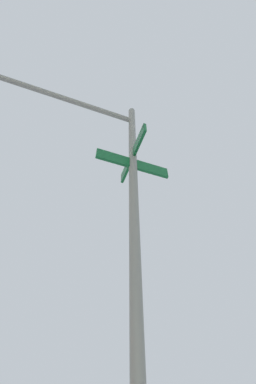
{
  "coord_description": "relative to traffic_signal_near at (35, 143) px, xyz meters",
  "views": [
    {
      "loc": [
        -8.16,
        -4.92,
        1.71
      ],
      "look_at": [
        -7.0,
        -7.07,
        4.35
      ],
      "focal_mm": 24.14,
      "sensor_mm": 36.0,
      "label": 1
    }
  ],
  "objects": [
    {
      "name": "traffic_signal_near",
      "position": [
        0.0,
        0.0,
        0.0
      ],
      "size": [
        2.64,
        2.92,
        6.45
      ],
      "color": "slate",
      "rests_on": "ground_plane"
    }
  ]
}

